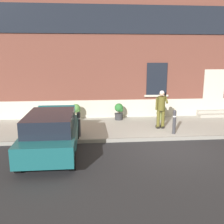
# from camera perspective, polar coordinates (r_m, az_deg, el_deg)

# --- Properties ---
(ground_plane) EXTENTS (80.00, 80.00, 0.00)m
(ground_plane) POSITION_cam_1_polar(r_m,az_deg,el_deg) (10.03, 12.92, -7.89)
(ground_plane) COLOR #232326
(sidewalk) EXTENTS (24.00, 3.60, 0.15)m
(sidewalk) POSITION_cam_1_polar(r_m,az_deg,el_deg) (12.56, 9.02, -3.20)
(sidewalk) COLOR #99968E
(sidewalk) RESTS_ON ground
(curb_edge) EXTENTS (24.00, 0.12, 0.15)m
(curb_edge) POSITION_cam_1_polar(r_m,az_deg,el_deg) (10.85, 11.41, -5.83)
(curb_edge) COLOR gray
(curb_edge) RESTS_ON ground
(building_facade) EXTENTS (24.00, 1.52, 7.50)m
(building_facade) POSITION_cam_1_polar(r_m,az_deg,el_deg) (14.53, 7.10, 13.53)
(building_facade) COLOR brown
(building_facade) RESTS_ON ground
(entrance_stoop) EXTENTS (1.77, 0.64, 0.32)m
(entrance_stoop) POSITION_cam_1_polar(r_m,az_deg,el_deg) (15.24, 21.55, -0.35)
(entrance_stoop) COLOR #9E998E
(entrance_stoop) RESTS_ON sidewalk
(hatchback_car_teal) EXTENTS (1.80, 4.07, 1.50)m
(hatchback_car_teal) POSITION_cam_1_polar(r_m,az_deg,el_deg) (9.26, -13.29, -4.49)
(hatchback_car_teal) COLOR #165156
(hatchback_car_teal) RESTS_ON ground
(bollard_near_person) EXTENTS (0.15, 0.15, 1.04)m
(bollard_near_person) POSITION_cam_1_polar(r_m,az_deg,el_deg) (11.21, 13.64, -1.94)
(bollard_near_person) COLOR #333338
(bollard_near_person) RESTS_ON sidewalk
(bollard_far_left) EXTENTS (0.15, 0.15, 1.04)m
(bollard_far_left) POSITION_cam_1_polar(r_m,az_deg,el_deg) (10.63, -7.35, -2.47)
(bollard_far_left) COLOR #333338
(bollard_far_left) RESTS_ON sidewalk
(person_on_phone) EXTENTS (0.51, 0.46, 1.75)m
(person_on_phone) POSITION_cam_1_polar(r_m,az_deg,el_deg) (11.82, 10.84, 1.11)
(person_on_phone) COLOR #514C1E
(person_on_phone) RESTS_ON sidewalk
(planter_cream) EXTENTS (0.44, 0.44, 0.86)m
(planter_cream) POSITION_cam_1_polar(r_m,az_deg,el_deg) (13.27, -7.93, 0.04)
(planter_cream) COLOR beige
(planter_cream) RESTS_ON sidewalk
(planter_charcoal) EXTENTS (0.44, 0.44, 0.86)m
(planter_charcoal) POSITION_cam_1_polar(r_m,az_deg,el_deg) (13.32, 1.56, 0.20)
(planter_charcoal) COLOR #2D2D30
(planter_charcoal) RESTS_ON sidewalk
(planter_olive) EXTENTS (0.44, 0.44, 0.86)m
(planter_olive) POSITION_cam_1_polar(r_m,az_deg,el_deg) (13.68, 10.80, 0.31)
(planter_olive) COLOR #606B38
(planter_olive) RESTS_ON sidewalk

